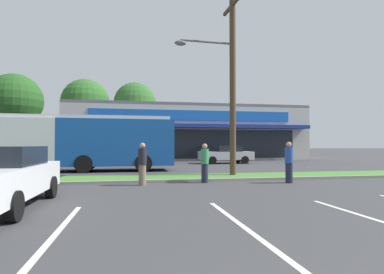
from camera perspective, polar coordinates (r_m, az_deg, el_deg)
The scene contains 18 objects.
grass_median at distance 14.42m, azimuth -5.02°, elevation -7.43°, with size 56.00×2.20×0.12m, color #427A2D.
curb_lip at distance 13.21m, azimuth -4.49°, elevation -7.99°, with size 56.00×0.24×0.12m, color gray.
parking_stripe_1 at distance 6.25m, azimuth -23.55°, elevation -15.86°, with size 0.12×4.80×0.01m, color silver.
parking_stripe_2 at distance 6.37m, azimuth 9.17°, elevation -15.67°, with size 0.12×4.80×0.01m, color silver.
parking_stripe_3 at distance 7.66m, azimuth 31.38°, elevation -13.05°, with size 0.12×4.80×0.01m, color silver.
storefront_building at distance 37.13m, azimuth -1.51°, elevation 0.62°, with size 25.13×14.07×5.77m.
tree_left at distance 45.52m, azimuth -29.58°, elevation 5.75°, with size 6.78×6.78×10.50m.
tree_mid_left at distance 48.14m, azimuth -18.83°, elevation 5.88°, with size 6.89×6.89×11.07m.
tree_mid at distance 43.53m, azimuth -10.35°, elevation 5.96°, with size 5.75×5.75×10.04m.
utility_pole at distance 15.61m, azimuth 6.87°, elevation 10.75°, with size 3.03×2.40×9.04m.
city_bus at distance 19.71m, azimuth -21.24°, elevation -0.76°, with size 12.02×2.74×3.25m.
bus_stop_bench at distance 12.78m, azimuth -29.17°, elevation -6.04°, with size 1.60×0.45×0.95m.
car_0 at distance 25.46m, azimuth -22.44°, elevation -3.08°, with size 4.15×1.87×1.54m.
car_4 at distance 26.48m, azimuth 6.24°, elevation -3.14°, with size 4.41×2.01×1.49m.
car_5 at distance 9.09m, azimuth -31.43°, elevation -6.17°, with size 1.86×4.77×1.53m.
pedestrian_near_bench at distance 12.35m, azimuth -9.02°, elevation -4.86°, with size 0.33×0.33×1.65m.
pedestrian_by_pole at distance 13.55m, azimuth 17.25°, elevation -4.41°, with size 0.34×0.34×1.69m.
pedestrian_mid at distance 13.02m, azimuth 2.33°, elevation -4.76°, with size 0.33×0.33×1.62m.
Camera 1 is at (-1.43, -0.26, 1.58)m, focal length 29.28 mm.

